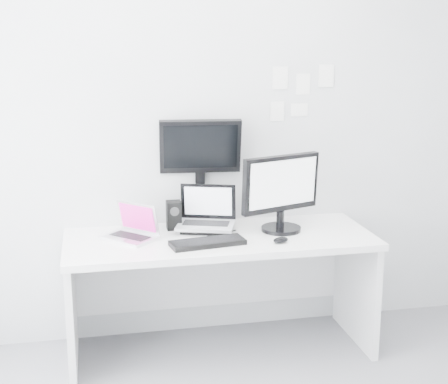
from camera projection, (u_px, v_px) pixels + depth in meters
The scene contains 14 objects.
back_wall at pixel (209, 123), 4.03m from camera, with size 3.60×3.60×0.00m, color silver.
desk at pixel (220, 295), 3.93m from camera, with size 1.80×0.70×0.73m, color white.
macbook at pixel (128, 221), 3.75m from camera, with size 0.29×0.22×0.22m, color silver.
speaker at pixel (174, 215), 3.97m from camera, with size 0.09×0.09×0.17m, color black.
dell_laptop at pixel (206, 209), 3.90m from camera, with size 0.34×0.26×0.28m, color #A2A5AA.
rear_monitor at pixel (200, 170), 4.05m from camera, with size 0.50×0.18×0.67m, color black.
samsung_monitor at pixel (282, 192), 3.90m from camera, with size 0.52×0.24×0.48m, color black.
keyboard at pixel (208, 243), 3.68m from camera, with size 0.42×0.15×0.03m, color black.
mouse at pixel (281, 240), 3.72m from camera, with size 0.10×0.06×0.03m, color black.
wall_note_0 at pixel (280, 78), 4.05m from camera, with size 0.10×0.00×0.14m, color white.
wall_note_1 at pixel (303, 84), 4.09m from camera, with size 0.09×0.00×0.13m, color white.
wall_note_2 at pixel (326, 76), 4.11m from camera, with size 0.10×0.00×0.14m, color white.
wall_note_3 at pixel (299, 110), 4.13m from camera, with size 0.11×0.00×0.08m, color white.
wall_note_4 at pixel (277, 111), 4.10m from camera, with size 0.09×0.00×0.12m, color white.
Camera 1 is at (-0.73, -2.36, 1.87)m, focal length 52.66 mm.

